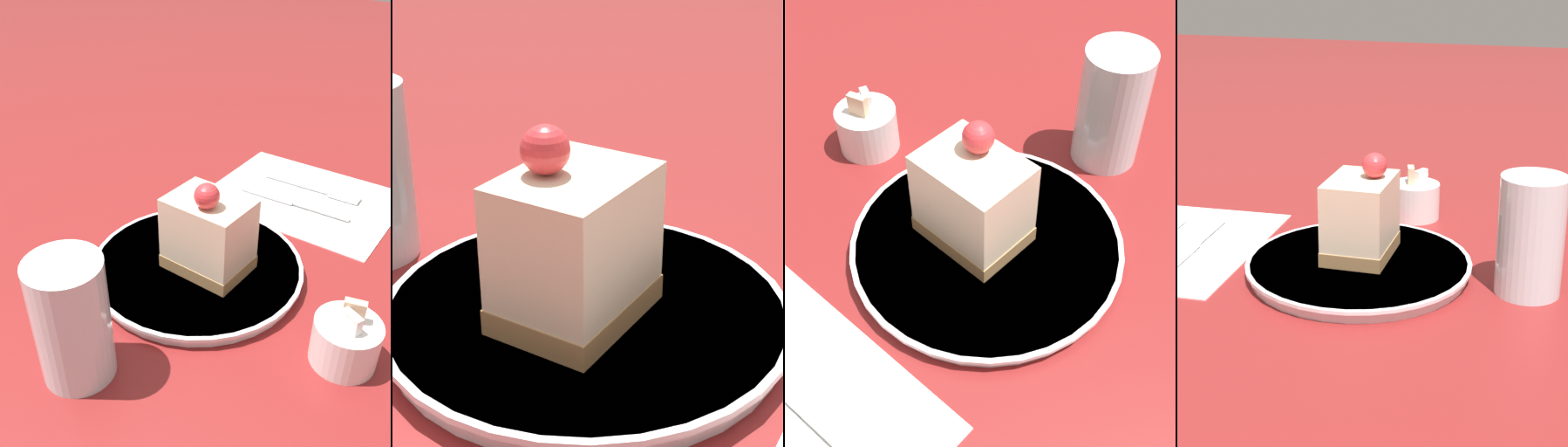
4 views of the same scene
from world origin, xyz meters
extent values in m
plane|color=maroon|center=(0.00, 0.00, 0.00)|extent=(4.00, 4.00, 0.00)
cylinder|color=white|center=(-0.01, -0.01, 0.01)|extent=(0.24, 0.24, 0.02)
cylinder|color=white|center=(-0.01, -0.01, 0.01)|extent=(0.25, 0.25, 0.00)
cube|color=#9E7547|center=(-0.01, 0.00, 0.02)|extent=(0.07, 0.09, 0.02)
cube|color=beige|center=(-0.01, 0.00, 0.07)|extent=(0.07, 0.09, 0.07)
sphere|color=red|center=(0.00, 0.01, 0.12)|extent=(0.03, 0.03, 0.03)
cube|color=white|center=(-0.25, 0.00, 0.00)|extent=(0.22, 0.27, 0.00)
cube|color=#B2B2B7|center=(-0.27, -0.03, 0.01)|extent=(0.02, 0.11, 0.00)
cube|color=#B2B2B7|center=(-0.28, 0.05, 0.01)|extent=(0.03, 0.05, 0.00)
cube|color=#B2B2B7|center=(-0.22, -0.04, 0.01)|extent=(0.02, 0.08, 0.00)
cube|color=#B2B2B7|center=(-0.22, 0.04, 0.01)|extent=(0.02, 0.08, 0.00)
cylinder|color=white|center=(0.01, 0.18, 0.02)|extent=(0.06, 0.06, 0.05)
cube|color=#D8B28C|center=(0.00, 0.18, 0.06)|extent=(0.01, 0.02, 0.02)
cube|color=white|center=(0.01, 0.18, 0.05)|extent=(0.02, 0.02, 0.02)
cylinder|color=silver|center=(0.17, -0.01, 0.06)|extent=(0.07, 0.07, 0.12)
camera|label=1|loc=(0.35, 0.27, 0.37)|focal=40.00mm
camera|label=2|loc=(-0.22, 0.31, 0.25)|focal=60.00mm
camera|label=3|loc=(-0.27, -0.26, 0.45)|focal=50.00mm
camera|label=4|loc=(0.21, -0.73, 0.34)|focal=60.00mm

